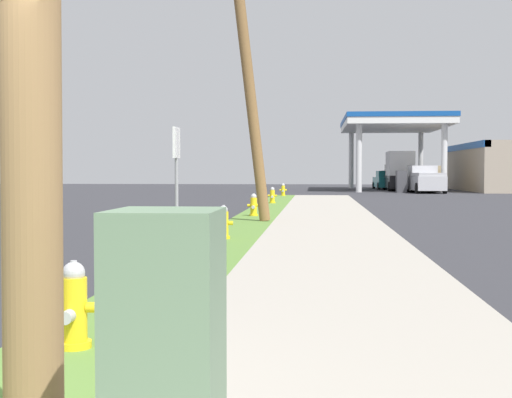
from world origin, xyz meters
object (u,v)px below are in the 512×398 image
(fire_hydrant_nearest, at_px, (74,310))
(utility_pole_midground, at_px, (245,46))
(fire_hydrant_fourth, at_px, (272,196))
(utility_cabinet, at_px, (166,362))
(truck_black_at_forecourt, at_px, (399,172))
(street_sign_post, at_px, (177,170))
(truck_tan_at_far_bay, at_px, (428,180))
(fire_hydrant_fifth, at_px, (283,190))
(fire_hydrant_third, at_px, (254,206))
(truck_silver_on_apron, at_px, (425,180))
(car_teal_by_near_pump, at_px, (386,181))
(car_white_by_far_pump, at_px, (396,180))
(fire_hydrant_second, at_px, (223,224))

(fire_hydrant_nearest, bearing_deg, utility_pole_midground, 90.16)
(fire_hydrant_fourth, distance_m, utility_cabinet, 29.59)
(utility_cabinet, height_order, truck_black_at_forecourt, truck_black_at_forecourt)
(fire_hydrant_nearest, distance_m, utility_pole_midground, 15.71)
(street_sign_post, height_order, truck_tan_at_far_bay, street_sign_post)
(fire_hydrant_nearest, relative_size, fire_hydrant_fifth, 1.00)
(fire_hydrant_third, height_order, truck_black_at_forecourt, truck_black_at_forecourt)
(street_sign_post, relative_size, truck_silver_on_apron, 0.39)
(fire_hydrant_fourth, xyz_separation_m, truck_silver_on_apron, (9.82, 19.97, 0.47))
(fire_hydrant_fifth, xyz_separation_m, street_sign_post, (-0.04, -32.10, 1.19))
(fire_hydrant_fifth, height_order, car_teal_by_near_pump, car_teal_by_near_pump)
(utility_cabinet, xyz_separation_m, car_teal_by_near_pump, (6.72, 59.35, -0.02))
(truck_silver_on_apron, bearing_deg, fire_hydrant_fifth, -132.73)
(street_sign_post, bearing_deg, fire_hydrant_nearest, -90.76)
(fire_hydrant_fourth, distance_m, truck_silver_on_apron, 22.26)
(street_sign_post, xyz_separation_m, car_white_by_far_pump, (9.21, 55.99, -0.91))
(fire_hydrant_fourth, bearing_deg, utility_pole_midground, -90.39)
(fire_hydrant_second, bearing_deg, truck_tan_at_far_bay, 75.29)
(street_sign_post, distance_m, truck_tan_at_far_bay, 47.05)
(truck_black_at_forecourt, height_order, truck_tan_at_far_bay, truck_black_at_forecourt)
(utility_pole_midground, relative_size, car_white_by_far_pump, 2.19)
(fire_hydrant_fifth, relative_size, truck_silver_on_apron, 0.14)
(fire_hydrant_fourth, bearing_deg, car_teal_by_near_pump, 74.91)
(fire_hydrant_second, height_order, fire_hydrant_third, same)
(fire_hydrant_nearest, distance_m, truck_silver_on_apron, 47.91)
(fire_hydrant_third, relative_size, truck_silver_on_apron, 0.14)
(fire_hydrant_fifth, bearing_deg, street_sign_post, -90.08)
(fire_hydrant_third, distance_m, fire_hydrant_fifth, 18.62)
(utility_cabinet, height_order, street_sign_post, street_sign_post)
(truck_tan_at_far_bay, bearing_deg, utility_pole_midground, -106.86)
(utility_cabinet, xyz_separation_m, street_sign_post, (-1.30, 6.86, 0.89))
(street_sign_post, xyz_separation_m, truck_black_at_forecourt, (8.62, 48.31, -0.15))
(fire_hydrant_nearest, distance_m, truck_tan_at_far_bay, 51.18)
(utility_pole_midground, relative_size, street_sign_post, 4.75)
(utility_cabinet, distance_m, truck_tan_at_far_bay, 53.51)
(fire_hydrant_second, xyz_separation_m, truck_tan_at_far_bay, (10.59, 40.34, 0.47))
(fire_hydrant_third, relative_size, utility_pole_midground, 0.07)
(fire_hydrant_nearest, bearing_deg, truck_silver_on_apron, 78.12)
(car_teal_by_near_pump, relative_size, truck_tan_at_far_bay, 0.84)
(fire_hydrant_fifth, distance_m, car_white_by_far_pump, 25.59)
(fire_hydrant_fifth, relative_size, utility_pole_midground, 0.07)
(street_sign_post, relative_size, car_teal_by_near_pump, 0.46)
(fire_hydrant_third, xyz_separation_m, utility_cabinet, (1.37, -20.34, 0.30))
(utility_cabinet, distance_m, truck_black_at_forecourt, 55.65)
(truck_tan_at_far_bay, bearing_deg, truck_silver_on_apron, -103.06)
(truck_silver_on_apron, bearing_deg, car_teal_by_near_pump, 100.31)
(fire_hydrant_fourth, relative_size, car_white_by_far_pump, 0.16)
(fire_hydrant_third, bearing_deg, fire_hydrant_fifth, 89.64)
(car_teal_by_near_pump, relative_size, car_white_by_far_pump, 1.00)
(utility_pole_midground, height_order, truck_black_at_forecourt, utility_pole_midground)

